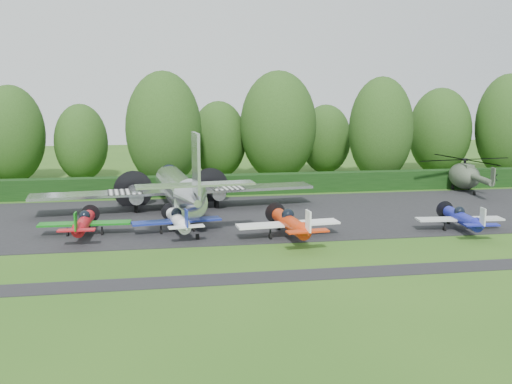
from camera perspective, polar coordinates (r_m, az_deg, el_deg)
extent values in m
plane|color=#295217|center=(38.77, 3.82, -5.51)|extent=(160.00, 160.00, 0.00)
cube|color=black|center=(48.28, 1.12, -2.40)|extent=(70.00, 18.00, 0.01)
cube|color=black|center=(33.21, 6.20, -8.21)|extent=(70.00, 2.00, 0.00)
cube|color=black|center=(58.92, -0.83, -0.15)|extent=(90.00, 1.60, 2.00)
cylinder|color=silver|center=(49.32, -7.75, 0.28)|extent=(2.57, 13.38, 2.57)
cone|color=silver|center=(56.72, -7.98, 1.53)|extent=(2.57, 1.67, 2.57)
cone|color=silver|center=(41.32, -7.43, -0.80)|extent=(2.57, 3.35, 2.57)
sphere|color=black|center=(55.58, -7.96, 1.94)|extent=(1.67, 1.67, 1.67)
cube|color=silver|center=(50.47, -7.78, 0.11)|extent=(24.54, 2.68, 0.25)
cube|color=white|center=(50.53, -12.84, 0.12)|extent=(2.90, 2.79, 0.06)
cube|color=white|center=(50.76, -2.74, 0.40)|extent=(2.90, 2.79, 0.06)
cylinder|color=silver|center=(51.21, -11.79, -0.18)|extent=(1.23, 3.57, 1.23)
cylinder|color=silver|center=(51.39, -3.81, 0.05)|extent=(1.23, 3.57, 1.23)
cylinder|color=black|center=(53.68, -11.68, 0.28)|extent=(3.57, 0.03, 3.57)
cylinder|color=black|center=(53.86, -4.08, 0.50)|extent=(3.57, 0.03, 3.57)
cube|color=silver|center=(40.23, -7.42, 0.68)|extent=(8.36, 1.56, 0.16)
cube|color=silver|center=(39.68, -7.45, 2.83)|extent=(0.20, 2.45, 4.24)
cylinder|color=black|center=(51.00, -11.76, -1.62)|extent=(0.28, 1.00, 1.00)
cylinder|color=black|center=(51.18, -3.75, -1.39)|extent=(0.28, 1.00, 1.00)
cylinder|color=black|center=(40.55, -7.28, -4.59)|extent=(0.20, 0.49, 0.49)
cylinder|color=#AB0F19|center=(42.91, -16.84, -2.99)|extent=(0.90, 5.16, 0.90)
sphere|color=black|center=(43.36, -16.77, -2.28)|extent=(0.79, 0.79, 0.79)
cube|color=#0F6912|center=(43.39, -16.75, -3.03)|extent=(6.56, 1.22, 0.13)
cube|color=#AB0F19|center=(39.87, -17.41, -3.64)|extent=(2.44, 0.66, 0.09)
cube|color=#0F6912|center=(39.65, -17.48, -2.82)|extent=(0.09, 0.75, 1.22)
cylinder|color=black|center=(46.13, -16.32, -2.08)|extent=(1.41, 0.02, 1.41)
cylinder|color=black|center=(43.55, -18.33, -4.05)|extent=(0.13, 0.41, 0.41)
cylinder|color=black|center=(43.23, -15.13, -3.99)|extent=(0.13, 0.41, 0.41)
cylinder|color=black|center=(45.46, -16.40, -3.39)|extent=(0.11, 0.37, 0.37)
cylinder|color=white|center=(42.27, -7.81, -2.83)|extent=(0.90, 5.18, 0.90)
sphere|color=black|center=(42.74, -7.85, -2.11)|extent=(0.79, 0.79, 0.79)
cube|color=navy|center=(42.76, -7.83, -2.88)|extent=(6.59, 1.22, 0.13)
cube|color=white|center=(39.19, -7.69, -3.49)|extent=(2.45, 0.66, 0.09)
cube|color=navy|center=(38.96, -7.70, -2.65)|extent=(0.09, 0.75, 1.22)
cylinder|color=black|center=(45.54, -7.94, -1.91)|extent=(1.41, 0.02, 1.41)
cylinder|color=black|center=(42.74, -9.44, -3.93)|extent=(0.13, 0.41, 0.41)
cylinder|color=black|center=(42.79, -6.15, -3.83)|extent=(0.13, 0.41, 0.41)
cylinder|color=black|center=(44.86, -7.88, -3.25)|extent=(0.11, 0.38, 0.38)
cylinder|color=red|center=(40.42, 3.47, -3.15)|extent=(1.03, 5.88, 1.03)
sphere|color=black|center=(40.92, 3.28, -2.29)|extent=(0.90, 0.90, 0.90)
cube|color=white|center=(40.96, 3.31, -3.20)|extent=(7.49, 1.39, 0.15)
cube|color=red|center=(37.02, 4.69, -3.96)|extent=(2.78, 0.75, 0.11)
cube|color=white|center=(36.76, 4.75, -2.95)|extent=(0.11, 0.86, 1.39)
cylinder|color=black|center=(44.04, 2.38, -2.05)|extent=(1.60, 0.02, 1.60)
cylinder|color=black|center=(40.68, 1.44, -4.47)|extent=(0.15, 0.47, 0.47)
cylinder|color=black|center=(41.28, 5.25, -4.30)|extent=(0.15, 0.47, 0.47)
cylinder|color=black|center=(43.29, 2.64, -3.62)|extent=(0.13, 0.43, 0.43)
cylinder|color=navy|center=(45.28, 19.94, -2.50)|extent=(0.90, 5.13, 0.90)
sphere|color=black|center=(45.67, 19.63, -1.84)|extent=(0.78, 0.78, 0.78)
cube|color=silver|center=(45.70, 19.64, -2.55)|extent=(6.53, 1.21, 0.13)
cube|color=navy|center=(42.64, 21.96, -3.06)|extent=(2.43, 0.65, 0.09)
cube|color=silver|center=(42.44, 22.08, -2.28)|extent=(0.09, 0.75, 1.21)
cylinder|color=black|center=(48.12, 18.02, -1.69)|extent=(1.40, 0.02, 1.40)
cylinder|color=black|center=(45.13, 18.35, -3.57)|extent=(0.13, 0.41, 0.41)
cylinder|color=black|center=(46.29, 21.02, -3.40)|extent=(0.13, 0.41, 0.41)
cylinder|color=black|center=(47.54, 18.45, -2.93)|extent=(0.11, 0.37, 0.37)
ellipsoid|color=#384434|center=(64.09, 20.08, 1.52)|extent=(2.79, 5.11, 2.67)
cylinder|color=#384434|center=(60.62, 21.95, 1.21)|extent=(0.63, 5.36, 0.63)
cube|color=#384434|center=(58.19, 23.41, 1.58)|extent=(0.11, 0.80, 1.43)
cylinder|color=black|center=(63.92, 20.16, 2.71)|extent=(0.27, 0.27, 0.71)
cylinder|color=black|center=(63.88, 20.18, 3.07)|extent=(0.63, 0.63, 0.22)
cylinder|color=black|center=(63.88, 20.18, 3.07)|extent=(10.72, 10.72, 0.05)
cube|color=#384434|center=(63.34, 20.46, 2.35)|extent=(0.80, 1.79, 0.63)
ellipsoid|color=black|center=(65.31, 19.48, 1.78)|extent=(1.70, 1.70, 1.53)
cylinder|color=black|center=(64.47, 19.01, 0.42)|extent=(0.16, 0.50, 0.50)
cylinder|color=black|center=(65.34, 20.39, 0.46)|extent=(0.16, 0.50, 0.50)
cylinder|color=black|center=(61.86, 21.30, -0.14)|extent=(0.14, 0.43, 0.43)
cylinder|color=#3F3326|center=(68.22, 22.98, 0.91)|extent=(0.11, 0.11, 1.09)
cube|color=beige|center=(68.87, 23.97, 1.45)|extent=(2.90, 0.07, 0.91)
cylinder|color=black|center=(77.88, 23.58, 3.02)|extent=(0.70, 0.70, 4.13)
ellipsoid|color=#1C3A12|center=(77.54, 23.79, 6.14)|extent=(7.50, 7.50, 12.61)
cylinder|color=black|center=(68.51, 12.25, 2.73)|extent=(0.70, 0.70, 3.97)
ellipsoid|color=#1C3A12|center=(68.13, 12.38, 6.14)|extent=(7.41, 7.41, 12.14)
cylinder|color=black|center=(69.78, -3.72, 2.68)|extent=(0.70, 0.70, 3.05)
ellipsoid|color=#1C3A12|center=(69.45, -3.75, 5.24)|extent=(6.70, 6.70, 9.32)
cylinder|color=black|center=(76.31, 17.75, 3.04)|extent=(0.70, 0.70, 3.57)
ellipsoid|color=#1C3A12|center=(75.98, 17.90, 5.79)|extent=(7.74, 7.74, 10.91)
cylinder|color=black|center=(70.50, -16.96, 2.30)|extent=(0.70, 0.70, 2.96)
ellipsoid|color=#1C3A12|center=(70.19, -17.08, 4.76)|extent=(6.16, 6.16, 9.03)
cylinder|color=black|center=(71.38, -23.04, 2.32)|extent=(0.70, 0.70, 3.66)
ellipsoid|color=#1C3A12|center=(71.03, -23.25, 5.33)|extent=(7.40, 7.40, 11.19)
cylinder|color=black|center=(74.35, 6.92, 3.01)|extent=(0.70, 0.70, 2.88)
ellipsoid|color=#1C3A12|center=(74.06, 6.97, 5.29)|extent=(6.51, 6.51, 8.81)
cylinder|color=black|center=(67.71, 2.20, 2.96)|extent=(0.70, 0.70, 4.21)
ellipsoid|color=#1C3A12|center=(67.32, 2.23, 6.62)|extent=(8.96, 8.96, 12.85)
cylinder|color=black|center=(63.69, -9.11, 2.37)|extent=(0.70, 0.70, 4.14)
ellipsoid|color=#1C3A12|center=(63.28, -9.21, 6.19)|extent=(8.24, 8.24, 12.65)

